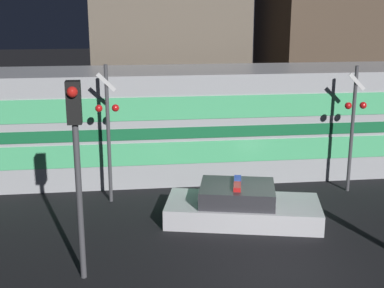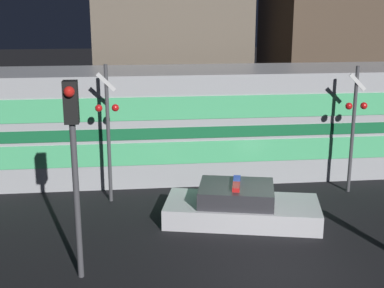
# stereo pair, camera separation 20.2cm
# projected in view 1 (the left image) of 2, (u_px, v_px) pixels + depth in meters

# --- Properties ---
(ground_plane) EXTENTS (120.00, 120.00, 0.00)m
(ground_plane) POSITION_uv_depth(u_px,v_px,m) (275.00, 270.00, 12.42)
(ground_plane) COLOR black
(train) EXTENTS (18.55, 3.09, 3.76)m
(train) POSITION_uv_depth(u_px,v_px,m) (151.00, 123.00, 18.78)
(train) COLOR #B7BABF
(train) RESTS_ON ground_plane
(police_car) EXTENTS (4.62, 2.79, 1.17)m
(police_car) POSITION_uv_depth(u_px,v_px,m) (241.00, 206.00, 15.11)
(police_car) COLOR silver
(police_car) RESTS_ON ground_plane
(crossing_signal_near) EXTENTS (0.71, 0.29, 4.11)m
(crossing_signal_near) POSITION_uv_depth(u_px,v_px,m) (353.00, 122.00, 16.95)
(crossing_signal_near) COLOR #4C4C51
(crossing_signal_near) RESTS_ON ground_plane
(crossing_signal_far) EXTENTS (0.71, 0.29, 4.26)m
(crossing_signal_far) POSITION_uv_depth(u_px,v_px,m) (108.00, 126.00, 16.02)
(crossing_signal_far) COLOR #4C4C51
(crossing_signal_far) RESTS_ON ground_plane
(traffic_light_corner) EXTENTS (0.30, 0.46, 4.47)m
(traffic_light_corner) POSITION_uv_depth(u_px,v_px,m) (76.00, 145.00, 11.28)
(traffic_light_corner) COLOR #4C4C51
(traffic_light_corner) RESTS_ON ground_plane
(building_left) EXTENTS (6.74, 5.25, 8.21)m
(building_left) POSITION_uv_depth(u_px,v_px,m) (168.00, 44.00, 24.50)
(building_left) COLOR #726656
(building_left) RESTS_ON ground_plane
(building_center) EXTENTS (11.57, 6.83, 7.68)m
(building_center) POSITION_uv_depth(u_px,v_px,m) (377.00, 44.00, 28.04)
(building_center) COLOR brown
(building_center) RESTS_ON ground_plane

